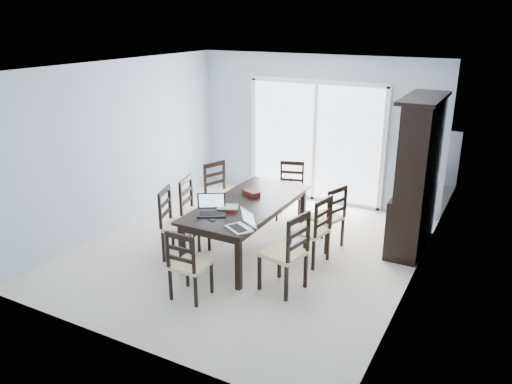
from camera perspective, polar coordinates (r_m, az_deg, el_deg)
floor at (r=7.26m, az=-0.89°, el=-6.71°), size 5.00×5.00×0.00m
ceiling at (r=6.55m, az=-1.01°, el=14.18°), size 5.00×5.00×0.00m
back_wall at (r=8.99m, az=6.87°, el=7.09°), size 4.50×0.02×2.60m
wall_left at (r=8.09m, az=-15.07°, el=5.18°), size 0.02×5.00×2.60m
wall_right at (r=6.07m, az=17.95°, el=0.24°), size 0.02×5.00×2.60m
balcony at (r=10.26m, az=8.63°, el=0.73°), size 4.50×2.00×0.10m
railing at (r=11.00m, az=10.58°, el=5.16°), size 4.50×0.06×1.10m
dining_table at (r=6.99m, az=-0.92°, el=-1.75°), size 1.00×2.20×0.75m
china_hutch at (r=7.35m, az=17.92°, el=1.65°), size 0.50×1.38×2.20m
sliding_door at (r=9.02m, az=6.76°, el=5.74°), size 2.52×0.05×2.18m
chair_left_near at (r=6.95m, az=-9.43°, el=-2.72°), size 0.56×0.55×1.15m
chair_left_mid at (r=7.33m, az=-7.12°, el=-1.37°), size 0.54×0.53×1.16m
chair_left_far at (r=8.09m, az=-4.25°, el=0.64°), size 0.56×0.55×1.14m
chair_right_near at (r=5.98m, az=3.92°, el=-6.02°), size 0.54×0.53×1.19m
chair_right_mid at (r=6.72m, az=6.88°, el=-3.57°), size 0.50×0.49×1.11m
chair_right_far at (r=7.19m, az=8.52°, el=-2.13°), size 0.53×0.53×1.10m
chair_end_near at (r=5.89m, az=-8.03°, el=-7.53°), size 0.40×0.41×1.04m
chair_end_far at (r=8.31m, az=4.02°, el=0.94°), size 0.50×0.51×1.08m
laptop_dark at (r=6.54m, az=-5.13°, el=-2.06°), size 0.45×0.42×0.26m
laptop_silver at (r=6.07m, az=-1.96°, el=-3.79°), size 0.40×0.37×0.23m
book_stack at (r=6.70m, az=-3.30°, el=-1.82°), size 0.34×0.31×0.05m
cell_phone at (r=6.37m, az=-5.07°, el=-3.21°), size 0.11×0.08×0.01m
game_box at (r=7.22m, az=-0.54°, el=-0.12°), size 0.30×0.23×0.07m
hot_tub at (r=10.27m, az=5.19°, el=3.86°), size 2.03×1.88×0.91m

